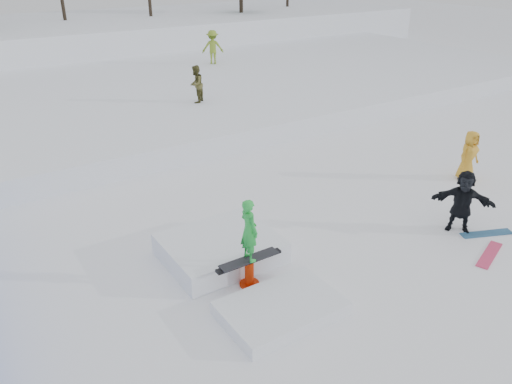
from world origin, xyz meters
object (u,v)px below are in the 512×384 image
walker_ygreen (213,47)px  spectator_dark (463,201)px  walker_olive (196,84)px  jib_rail_feature (236,261)px  spectator_yellow (469,155)px

walker_ygreen → spectator_dark: size_ratio=1.12×
walker_olive → spectator_dark: bearing=53.5°
walker_olive → jib_rail_feature: 11.92m
walker_ygreen → spectator_dark: (-3.26, -19.46, -0.90)m
jib_rail_feature → walker_ygreen: bearing=62.8°
walker_olive → spectator_yellow: 11.36m
walker_olive → jib_rail_feature: (-4.59, -10.93, -1.29)m
walker_olive → spectator_yellow: walker_olive is taller
walker_olive → jib_rail_feature: bearing=24.5°
spectator_dark → spectator_yellow: bearing=85.0°
walker_olive → walker_ygreen: size_ratio=0.84×
jib_rail_feature → walker_olive: bearing=67.2°
spectator_yellow → walker_ygreen: bearing=91.2°
walker_ygreen → jib_rail_feature: 20.21m
walker_olive → walker_ygreen: 8.39m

